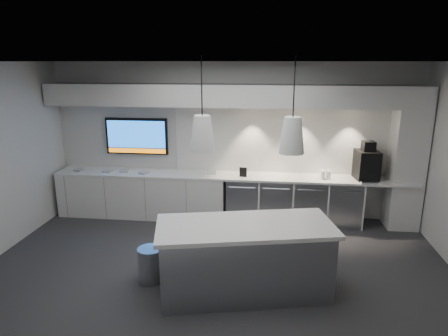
# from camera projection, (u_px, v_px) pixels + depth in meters

# --- Properties ---
(floor) EXTENTS (7.00, 7.00, 0.00)m
(floor) POSITION_uv_depth(u_px,v_px,m) (215.00, 276.00, 5.77)
(floor) COLOR #303033
(floor) RESTS_ON ground
(ceiling) EXTENTS (7.00, 7.00, 0.00)m
(ceiling) POSITION_uv_depth(u_px,v_px,m) (213.00, 62.00, 4.99)
(ceiling) COLOR black
(ceiling) RESTS_ON wall_back
(wall_back) EXTENTS (7.00, 0.00, 7.00)m
(wall_back) POSITION_uv_depth(u_px,v_px,m) (232.00, 141.00, 7.78)
(wall_back) COLOR silver
(wall_back) RESTS_ON floor
(wall_front) EXTENTS (7.00, 0.00, 7.00)m
(wall_front) POSITION_uv_depth(u_px,v_px,m) (167.00, 269.00, 2.99)
(wall_front) COLOR silver
(wall_front) RESTS_ON floor
(back_counter) EXTENTS (6.80, 0.65, 0.04)m
(back_counter) POSITION_uv_depth(u_px,v_px,m) (230.00, 176.00, 7.63)
(back_counter) COLOR white
(back_counter) RESTS_ON left_base_cabinets
(left_base_cabinets) EXTENTS (3.30, 0.63, 0.86)m
(left_base_cabinets) POSITION_uv_depth(u_px,v_px,m) (143.00, 195.00, 7.94)
(left_base_cabinets) COLOR white
(left_base_cabinets) RESTS_ON floor
(fridge_unit_a) EXTENTS (0.60, 0.61, 0.85)m
(fridge_unit_a) POSITION_uv_depth(u_px,v_px,m) (243.00, 199.00, 7.72)
(fridge_unit_a) COLOR #999CA1
(fridge_unit_a) RESTS_ON floor
(fridge_unit_b) EXTENTS (0.60, 0.61, 0.85)m
(fridge_unit_b) POSITION_uv_depth(u_px,v_px,m) (276.00, 200.00, 7.65)
(fridge_unit_b) COLOR #999CA1
(fridge_unit_b) RESTS_ON floor
(fridge_unit_c) EXTENTS (0.60, 0.61, 0.85)m
(fridge_unit_c) POSITION_uv_depth(u_px,v_px,m) (309.00, 201.00, 7.58)
(fridge_unit_c) COLOR #999CA1
(fridge_unit_c) RESTS_ON floor
(fridge_unit_d) EXTENTS (0.60, 0.61, 0.85)m
(fridge_unit_d) POSITION_uv_depth(u_px,v_px,m) (343.00, 203.00, 7.51)
(fridge_unit_d) COLOR #999CA1
(fridge_unit_d) RESTS_ON floor
(backsplash) EXTENTS (4.60, 0.03, 1.30)m
(backsplash) POSITION_uv_depth(u_px,v_px,m) (294.00, 140.00, 7.61)
(backsplash) COLOR white
(backsplash) RESTS_ON wall_back
(soffit) EXTENTS (6.90, 0.60, 0.40)m
(soffit) POSITION_uv_depth(u_px,v_px,m) (231.00, 95.00, 7.26)
(soffit) COLOR white
(soffit) RESTS_ON wall_back
(column) EXTENTS (0.55, 0.55, 2.60)m
(column) POSITION_uv_depth(u_px,v_px,m) (407.00, 159.00, 7.18)
(column) COLOR white
(column) RESTS_ON floor
(wall_tv) EXTENTS (1.25, 0.07, 0.72)m
(wall_tv) POSITION_uv_depth(u_px,v_px,m) (137.00, 136.00, 7.93)
(wall_tv) COLOR black
(wall_tv) RESTS_ON wall_back
(island) EXTENTS (2.45, 1.46, 0.97)m
(island) POSITION_uv_depth(u_px,v_px,m) (245.00, 258.00, 5.26)
(island) COLOR #999CA1
(island) RESTS_ON floor
(bin) EXTENTS (0.44, 0.44, 0.49)m
(bin) POSITION_uv_depth(u_px,v_px,m) (151.00, 265.00, 5.59)
(bin) COLOR #999CA1
(bin) RESTS_ON floor
(coffee_machine) EXTENTS (0.44, 0.59, 0.71)m
(coffee_machine) POSITION_uv_depth(u_px,v_px,m) (367.00, 164.00, 7.29)
(coffee_machine) COLOR black
(coffee_machine) RESTS_ON back_counter
(sign_black) EXTENTS (0.14, 0.04, 0.18)m
(sign_black) POSITION_uv_depth(u_px,v_px,m) (243.00, 172.00, 7.48)
(sign_black) COLOR black
(sign_black) RESTS_ON back_counter
(sign_white) EXTENTS (0.18, 0.03, 0.14)m
(sign_white) POSITION_uv_depth(u_px,v_px,m) (211.00, 171.00, 7.60)
(sign_white) COLOR white
(sign_white) RESTS_ON back_counter
(cup_cluster) EXTENTS (0.18, 0.18, 0.16)m
(cup_cluster) POSITION_uv_depth(u_px,v_px,m) (325.00, 174.00, 7.37)
(cup_cluster) COLOR white
(cup_cluster) RESTS_ON back_counter
(tray_a) EXTENTS (0.20, 0.20, 0.02)m
(tray_a) POSITION_uv_depth(u_px,v_px,m) (79.00, 170.00, 7.91)
(tray_a) COLOR #9C9C9C
(tray_a) RESTS_ON back_counter
(tray_b) EXTENTS (0.17, 0.17, 0.02)m
(tray_b) POSITION_uv_depth(u_px,v_px,m) (108.00, 171.00, 7.83)
(tray_b) COLOR #9C9C9C
(tray_b) RESTS_ON back_counter
(tray_c) EXTENTS (0.19, 0.19, 0.02)m
(tray_c) POSITION_uv_depth(u_px,v_px,m) (124.00, 171.00, 7.83)
(tray_c) COLOR #9C9C9C
(tray_c) RESTS_ON back_counter
(tray_d) EXTENTS (0.20, 0.20, 0.02)m
(tray_d) POSITION_uv_depth(u_px,v_px,m) (144.00, 173.00, 7.73)
(tray_d) COLOR #9C9C9C
(tray_d) RESTS_ON back_counter
(pendant_left) EXTENTS (0.31, 0.31, 1.14)m
(pendant_left) POSITION_uv_depth(u_px,v_px,m) (202.00, 133.00, 4.89)
(pendant_left) COLOR white
(pendant_left) RESTS_ON ceiling
(pendant_right) EXTENTS (0.31, 0.31, 1.14)m
(pendant_right) POSITION_uv_depth(u_px,v_px,m) (292.00, 135.00, 4.77)
(pendant_right) COLOR white
(pendant_right) RESTS_ON ceiling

